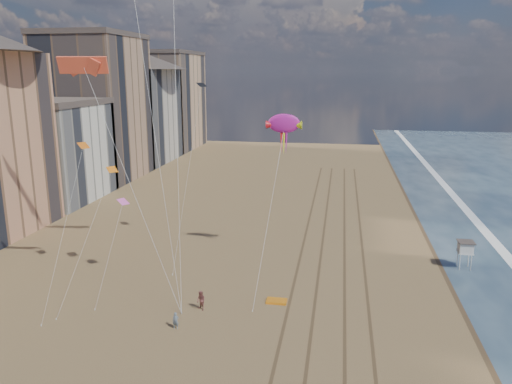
% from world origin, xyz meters
% --- Properties ---
extents(wet_sand, '(260.00, 260.00, 0.00)m').
position_xyz_m(wet_sand, '(19.00, 40.00, 0.00)').
color(wet_sand, '#42301E').
rests_on(wet_sand, ground).
extents(foam, '(260.00, 260.00, 0.00)m').
position_xyz_m(foam, '(23.20, 40.00, 0.00)').
color(foam, white).
rests_on(foam, ground).
extents(tracks, '(7.68, 120.00, 0.01)m').
position_xyz_m(tracks, '(2.55, 30.00, 0.01)').
color(tracks, brown).
rests_on(tracks, ground).
extents(buildings, '(34.72, 131.35, 29.00)m').
position_xyz_m(buildings, '(-45.73, 65.59, 13.55)').
color(buildings, '#C6B284').
rests_on(buildings, ground).
extents(lifeguard_stand, '(1.77, 1.77, 3.19)m').
position_xyz_m(lifeguard_stand, '(17.17, 32.66, 2.46)').
color(lifeguard_stand, silver).
rests_on(lifeguard_stand, ground).
extents(grounded_kite, '(1.94, 1.24, 0.22)m').
position_xyz_m(grounded_kite, '(-2.43, 20.73, 0.11)').
color(grounded_kite, orange).
rests_on(grounded_kite, ground).
extents(show_kite, '(3.96, 6.76, 19.76)m').
position_xyz_m(show_kite, '(-3.13, 31.05, 15.99)').
color(show_kite, '#B81C97').
rests_on(show_kite, ground).
extents(kite_flyer_a, '(0.58, 0.41, 1.49)m').
position_xyz_m(kite_flyer_a, '(-10.31, 14.24, 0.75)').
color(kite_flyer_a, slate).
rests_on(kite_flyer_a, ground).
extents(kite_flyer_b, '(1.13, 1.07, 1.83)m').
position_xyz_m(kite_flyer_b, '(-9.12, 18.00, 0.92)').
color(kite_flyer_b, brown).
rests_on(kite_flyer_b, ground).
extents(small_kites, '(10.81, 11.65, 11.88)m').
position_xyz_m(small_kites, '(-18.16, 25.06, 13.75)').
color(small_kites, orange).
rests_on(small_kites, ground).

